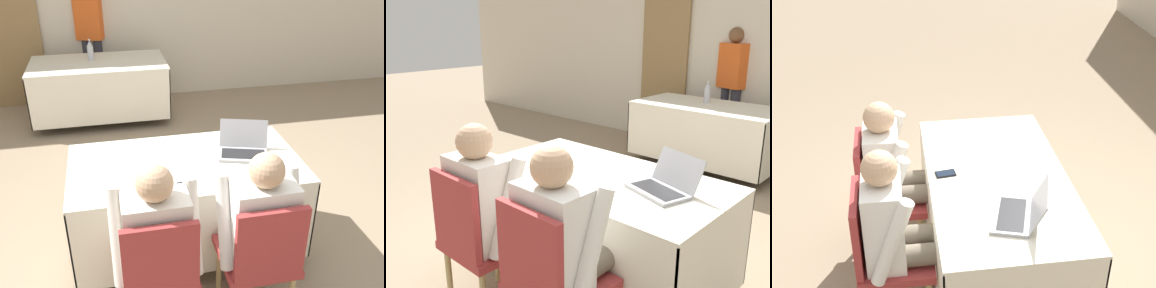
# 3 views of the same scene
# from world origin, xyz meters

# --- Properties ---
(ground_plane) EXTENTS (24.00, 24.00, 0.00)m
(ground_plane) POSITION_xyz_m (0.00, 0.00, 0.00)
(ground_plane) COLOR gray
(curtain_panel) EXTENTS (0.71, 0.04, 2.65)m
(curtain_panel) POSITION_xyz_m (-1.60, 3.28, 1.33)
(curtain_panel) COLOR olive
(curtain_panel) RESTS_ON ground_plane
(conference_table_near) EXTENTS (1.61, 0.86, 0.74)m
(conference_table_near) POSITION_xyz_m (0.00, 0.00, 0.57)
(conference_table_near) COLOR silver
(conference_table_near) RESTS_ON ground_plane
(conference_table_far) EXTENTS (1.61, 0.86, 0.74)m
(conference_table_far) POSITION_xyz_m (-0.56, 2.58, 0.57)
(conference_table_far) COLOR silver
(conference_table_far) RESTS_ON ground_plane
(laptop) EXTENTS (0.42, 0.39, 0.21)m
(laptop) POSITION_xyz_m (0.43, 0.04, 0.78)
(laptop) COLOR #99999E
(laptop) RESTS_ON conference_table_near
(cell_phone) EXTENTS (0.09, 0.13, 0.01)m
(cell_phone) POSITION_xyz_m (-0.07, -0.32, 0.75)
(cell_phone) COLOR black
(cell_phone) RESTS_ON conference_table_near
(paper_beside_laptop) EXTENTS (0.32, 0.36, 0.00)m
(paper_beside_laptop) POSITION_xyz_m (-0.57, 0.19, 0.74)
(paper_beside_laptop) COLOR white
(paper_beside_laptop) RESTS_ON conference_table_near
(paper_centre_table) EXTENTS (0.29, 0.34, 0.00)m
(paper_centre_table) POSITION_xyz_m (0.06, -0.09, 0.74)
(paper_centre_table) COLOR white
(paper_centre_table) RESTS_ON conference_table_near
(paper_left_edge) EXTENTS (0.31, 0.35, 0.00)m
(paper_left_edge) POSITION_xyz_m (-0.33, -0.16, 0.74)
(paper_left_edge) COLOR white
(paper_left_edge) RESTS_ON conference_table_near
(water_bottle) EXTENTS (0.07, 0.07, 0.25)m
(water_bottle) POSITION_xyz_m (-0.64, 2.68, 0.86)
(water_bottle) COLOR #B7B7C1
(water_bottle) RESTS_ON conference_table_far
(chair_near_left) EXTENTS (0.44, 0.44, 0.89)m
(chair_near_left) POSITION_xyz_m (-0.30, -0.74, 0.49)
(chair_near_left) COLOR tan
(chair_near_left) RESTS_ON ground_plane
(chair_near_right) EXTENTS (0.44, 0.44, 0.89)m
(chair_near_right) POSITION_xyz_m (0.30, -0.74, 0.49)
(chair_near_right) COLOR tan
(chair_near_right) RESTS_ON ground_plane
(person_checkered_shirt) EXTENTS (0.50, 0.52, 1.15)m
(person_checkered_shirt) POSITION_xyz_m (-0.30, -0.64, 0.65)
(person_checkered_shirt) COLOR #665B4C
(person_checkered_shirt) RESTS_ON ground_plane
(person_white_shirt) EXTENTS (0.50, 0.52, 1.15)m
(person_white_shirt) POSITION_xyz_m (0.30, -0.64, 0.65)
(person_white_shirt) COLOR #665B4C
(person_white_shirt) RESTS_ON ground_plane
(person_red_shirt) EXTENTS (0.39, 0.30, 1.59)m
(person_red_shirt) POSITION_xyz_m (-0.62, 3.31, 0.91)
(person_red_shirt) COLOR #33333D
(person_red_shirt) RESTS_ON ground_plane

